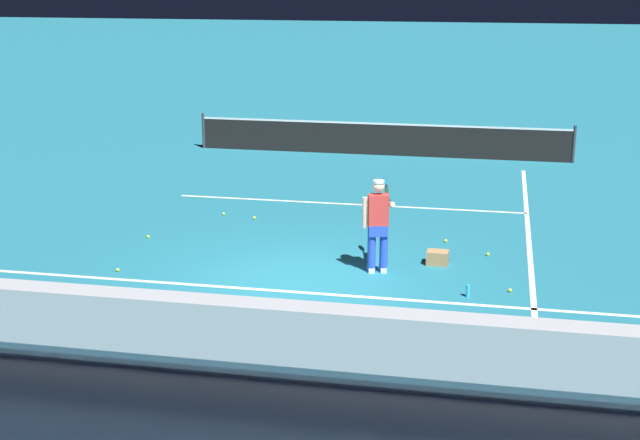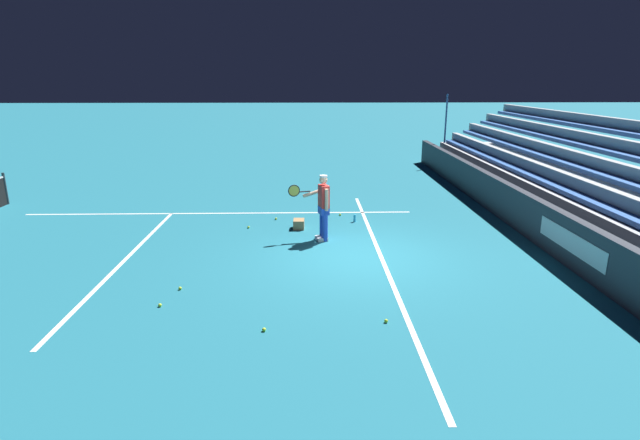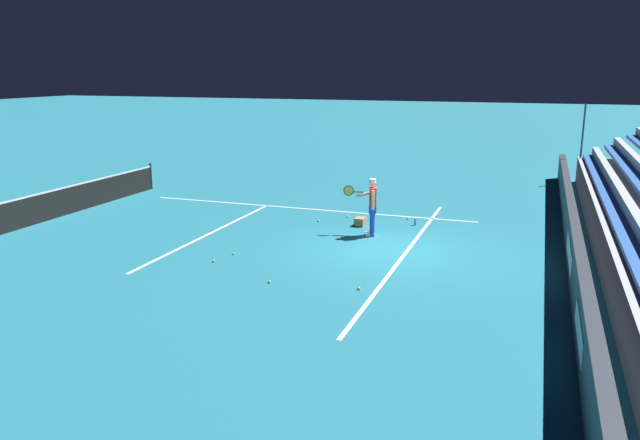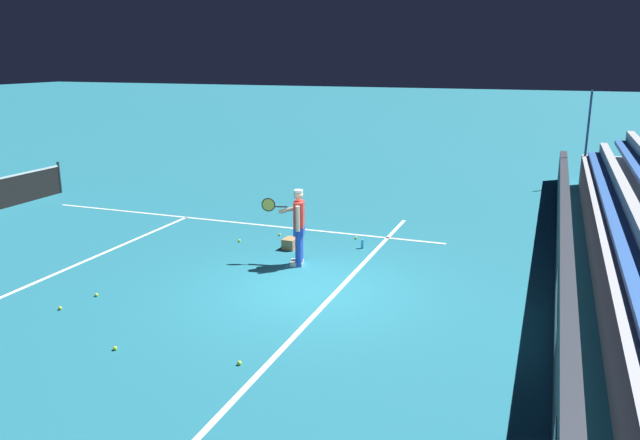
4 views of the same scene
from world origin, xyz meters
name	(u,v)px [view 3 (image 3 of 4)]	position (x,y,z in m)	size (l,w,h in m)	color
ground_plane	(388,250)	(0.00, 0.00, 0.00)	(160.00, 160.00, 0.00)	#1E6B7F
court_baseline_white	(406,252)	(0.00, -0.50, 0.00)	(12.00, 0.10, 0.01)	white
court_sideline_white	(305,209)	(4.11, 4.00, 0.00)	(0.10, 12.00, 0.01)	white
court_service_line_white	(211,233)	(0.00, 5.50, 0.00)	(8.22, 0.10, 0.01)	white
back_wall_sponsor_board	(574,247)	(-0.01, -4.68, 0.55)	(27.85, 0.25, 1.10)	#2D333D
tennis_player	(372,206)	(1.35, 0.85, 0.89)	(0.59, 1.06, 1.71)	blue
ball_box_cardboard	(360,222)	(2.40, 1.48, 0.13)	(0.40, 0.30, 0.26)	#A87F51
tennis_ball_far_right	(234,254)	(-1.80, 3.80, 0.03)	(0.07, 0.07, 0.07)	#CCE533
tennis_ball_on_baseline	(408,218)	(3.73, 0.23, 0.03)	(0.07, 0.07, 0.07)	#CCE533
tennis_ball_far_left	(269,282)	(-3.55, 1.98, 0.03)	(0.07, 0.07, 0.07)	#CCE533
tennis_ball_midcourt	(348,217)	(3.31, 2.18, 0.03)	(0.07, 0.07, 0.07)	#CCE533
tennis_ball_toward_net	(319,221)	(2.46, 2.91, 0.03)	(0.07, 0.07, 0.07)	#CCE533
tennis_ball_near_player	(359,288)	(-3.30, -0.11, 0.03)	(0.07, 0.07, 0.07)	#CCE533
tennis_ball_by_box	(214,261)	(-2.56, 3.98, 0.03)	(0.07, 0.07, 0.07)	#CCE533
water_bottle	(415,222)	(3.03, -0.15, 0.11)	(0.07, 0.07, 0.22)	#33B2E5
tennis_net	(54,204)	(0.00, 11.33, 0.49)	(11.09, 0.09, 1.07)	#33383D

